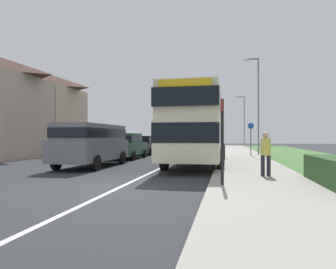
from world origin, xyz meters
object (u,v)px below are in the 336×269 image
Objects in this scene: parked_van_grey at (92,141)px; street_lamp_far at (243,118)px; pedestrian_at_stop at (266,152)px; bus_stop_sign at (222,136)px; parked_car_dark_green at (127,145)px; parked_car_black at (144,144)px; cycle_route_sign at (251,138)px; street_lamp_mid at (257,100)px; double_decker_bus at (198,125)px; street_lamp_near at (336,11)px.

street_lamp_far reaches higher than parked_van_grey.
pedestrian_at_stop is 2.78m from bus_stop_sign.
parked_van_grey is at bearing 140.70° from bus_stop_sign.
parked_van_grey is 1.28× the size of parked_car_dark_green.
parked_car_dark_green is at bearing 90.63° from parked_van_grey.
pedestrian_at_stop is at bearing -91.49° from street_lamp_far.
parked_car_black is 1.77× the size of cycle_route_sign.
parked_car_black is at bearing 179.09° from street_lamp_mid.
street_lamp_far reaches higher than bus_stop_sign.
double_decker_bus is 2.50× the size of parked_car_dark_green.
parked_van_grey is at bearing -107.24° from street_lamp_far.
parked_car_black is at bearing 116.90° from street_lamp_near.
double_decker_bus is at bearing 118.82° from pedestrian_at_stop.
parked_car_black is at bearing 121.04° from pedestrian_at_stop.
parked_van_grey reaches higher than parked_car_black.
double_decker_bus is at bearing 111.59° from street_lamp_near.
parked_car_black is at bearing 91.45° from parked_van_grey.
street_lamp_near is at bearing -88.18° from cycle_route_sign.
bus_stop_sign is (6.73, -15.93, 0.67)m from parked_car_black.
parked_van_grey is 0.76× the size of street_lamp_near.
cycle_route_sign is 16.60m from street_lamp_near.
street_lamp_near is at bearing -90.18° from street_lamp_mid.
street_lamp_far is at bearing 86.10° from bus_stop_sign.
street_lamp_near reaches higher than cycle_route_sign.
parked_van_grey is 5.49m from parked_car_dark_green.
cycle_route_sign is (8.37, 3.58, 0.49)m from parked_car_dark_green.
double_decker_bus reaches higher than parked_van_grey.
cycle_route_sign reaches higher than parked_car_dark_green.
parked_car_black is at bearing 112.92° from bus_stop_sign.
street_lamp_far is at bearing 81.94° from double_decker_bus.
street_lamp_far reaches higher than parked_car_black.
parked_car_dark_green is 0.60× the size of street_lamp_near.
parked_car_black is 19.97m from street_lamp_far.
parked_car_dark_green is at bearing 121.20° from bus_stop_sign.
double_decker_bus reaches higher than parked_car_black.
double_decker_bus is at bearing -115.37° from cycle_route_sign.
street_lamp_near is (0.90, -4.31, 3.16)m from pedestrian_at_stop.
street_lamp_near reaches higher than pedestrian_at_stop.
street_lamp_far is at bearing 62.80° from parked_car_black.
street_lamp_mid is (0.96, 13.49, 3.39)m from pedestrian_at_stop.
bus_stop_sign is 0.34× the size of street_lamp_mid.
bus_stop_sign is 0.36× the size of street_lamp_near.
street_lamp_far is (-0.09, 35.48, -0.12)m from street_lamp_near.
parked_van_grey is at bearing -156.37° from double_decker_bus.
parked_car_dark_green is 9.12m from cycle_route_sign.
street_lamp_mid is at bearing 29.24° from parked_car_dark_green.
parked_car_dark_green is at bearing 133.31° from pedestrian_at_stop.
double_decker_bus is 2.40× the size of parked_car_black.
parked_van_grey is 2.10× the size of bus_stop_sign.
street_lamp_far is (2.28, 33.47, 2.47)m from bus_stop_sign.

